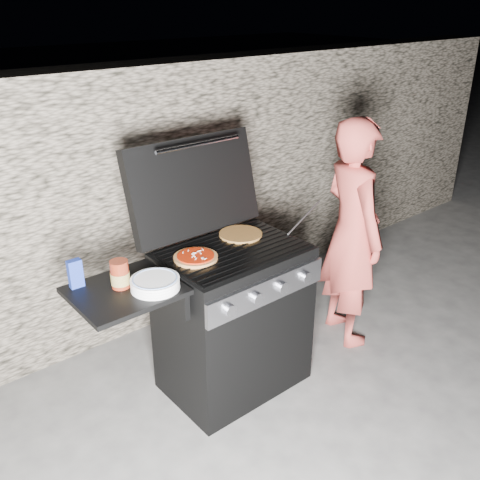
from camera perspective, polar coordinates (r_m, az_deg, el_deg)
ground at (r=3.44m, az=-0.66°, el=-14.77°), size 50.00×50.00×0.00m
stone_wall at (r=3.77m, az=-10.88°, el=4.23°), size 8.00×0.35×1.80m
gas_grill at (r=3.05m, az=-4.41°, el=-10.00°), size 1.34×0.79×0.91m
pizza_topped at (r=2.84m, az=-4.75°, el=-1.79°), size 0.30×0.30×0.03m
pizza_plain at (r=3.11m, az=0.07°, el=0.63°), size 0.29×0.29×0.01m
sauce_jar at (r=2.62m, az=-12.70°, el=-3.56°), size 0.10×0.10×0.14m
blue_carton at (r=2.68m, az=-17.15°, el=-3.44°), size 0.07×0.04×0.14m
plate_stack at (r=2.59m, az=-9.04°, el=-4.61°), size 0.24×0.24×0.05m
person at (r=3.57m, az=11.83°, el=0.67°), size 0.53×0.65×1.53m
tongs at (r=3.28m, az=6.89°, el=2.43°), size 0.41×0.14×0.09m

